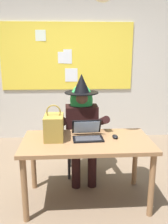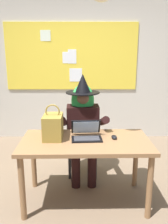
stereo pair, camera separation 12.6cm
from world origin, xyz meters
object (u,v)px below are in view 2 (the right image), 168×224
at_px(chair_at_desk, 83,137).
at_px(handbag, 53,126).
at_px(laptop, 86,134).
at_px(desk_main, 85,148).
at_px(computer_mouse, 114,137).
at_px(person_costumed, 83,121).

relative_size(chair_at_desk, handbag, 2.33).
distance_m(laptop, handbag, 0.37).
bearing_deg(laptop, handbag, 177.61).
xyz_separation_m(desk_main, chair_at_desk, (-0.03, 0.72, -0.14)).
distance_m(desk_main, chair_at_desk, 0.74).
relative_size(laptop, handbag, 0.90).
distance_m(desk_main, laptop, 0.15).
bearing_deg(computer_mouse, desk_main, -174.20).
xyz_separation_m(laptop, computer_mouse, (0.30, -0.02, -0.03)).
xyz_separation_m(chair_at_desk, handbag, (-0.32, -0.66, 0.37)).
height_order(chair_at_desk, computer_mouse, chair_at_desk).
relative_size(desk_main, chair_at_desk, 1.57).
bearing_deg(chair_at_desk, desk_main, 3.40).
height_order(desk_main, handbag, handbag).
relative_size(desk_main, computer_mouse, 13.30).
height_order(computer_mouse, handbag, handbag).
height_order(laptop, computer_mouse, laptop).
relative_size(person_costumed, laptop, 4.03).
height_order(person_costumed, laptop, person_costumed).
xyz_separation_m(person_costumed, handbag, (-0.32, -0.54, 0.09)).
bearing_deg(person_costumed, laptop, 2.04).
bearing_deg(handbag, laptop, 0.71).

